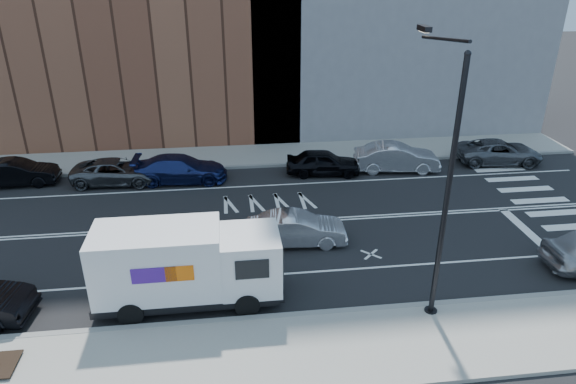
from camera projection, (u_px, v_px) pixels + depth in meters
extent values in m
plane|color=black|center=(226.00, 225.00, 23.84)|extent=(120.00, 120.00, 0.00)
cube|color=gray|center=(230.00, 358.00, 15.89)|extent=(44.00, 3.60, 0.15)
cube|color=gray|center=(224.00, 157.00, 31.74)|extent=(44.00, 3.60, 0.15)
cube|color=gray|center=(229.00, 321.00, 17.51)|extent=(44.00, 0.25, 0.17)
cube|color=gray|center=(225.00, 167.00, 30.11)|extent=(44.00, 0.25, 0.17)
cylinder|color=black|center=(447.00, 198.00, 16.07)|extent=(0.18, 0.18, 9.00)
cylinder|color=black|center=(430.00, 312.00, 17.92)|extent=(0.44, 0.44, 0.20)
sphere|color=black|center=(468.00, 54.00, 14.20)|extent=(0.20, 0.20, 0.20)
cylinder|color=black|center=(444.00, 39.00, 15.66)|extent=(0.11, 3.49, 0.48)
cube|color=black|center=(424.00, 28.00, 17.15)|extent=(0.25, 0.80, 0.18)
cube|color=#FFF2CC|center=(424.00, 31.00, 17.19)|extent=(0.18, 0.55, 0.03)
cube|color=black|center=(188.00, 290.00, 18.45)|extent=(6.41, 2.17, 0.31)
cube|color=silver|center=(251.00, 259.00, 18.22)|extent=(2.07, 2.22, 2.07)
cube|color=black|center=(280.00, 250.00, 18.21)|extent=(0.06, 1.91, 0.98)
cube|color=black|center=(252.00, 269.00, 17.08)|extent=(1.14, 0.04, 0.72)
cube|color=black|center=(249.00, 236.00, 19.11)|extent=(1.14, 0.04, 0.72)
cube|color=black|center=(279.00, 281.00, 18.77)|extent=(0.16, 2.07, 0.36)
cube|color=silver|center=(158.00, 260.00, 17.78)|extent=(4.34, 2.28, 2.38)
cube|color=#47198C|center=(154.00, 275.00, 16.67)|extent=(1.45, 0.02, 0.57)
cube|color=orange|center=(180.00, 274.00, 16.76)|extent=(0.93, 0.02, 0.57)
cube|color=#47198C|center=(161.00, 240.00, 18.76)|extent=(1.45, 0.02, 0.57)
cube|color=orange|center=(184.00, 238.00, 18.85)|extent=(0.93, 0.02, 0.57)
cylinder|color=black|center=(247.00, 304.00, 17.76)|extent=(0.87, 0.29, 0.87)
cylinder|color=black|center=(245.00, 271.00, 19.62)|extent=(0.87, 0.29, 0.87)
cylinder|color=black|center=(131.00, 313.00, 17.32)|extent=(0.87, 0.29, 0.87)
cylinder|color=black|center=(139.00, 278.00, 19.18)|extent=(0.87, 0.29, 0.87)
imported|color=black|center=(16.00, 173.00, 27.78)|extent=(4.34, 1.69, 1.41)
imported|color=#4A4C51|center=(117.00, 171.00, 28.05)|extent=(4.89, 2.47, 1.33)
imported|color=navy|center=(180.00, 169.00, 28.22)|extent=(5.17, 2.34, 1.47)
imported|color=black|center=(323.00, 162.00, 29.15)|extent=(4.36, 2.15, 1.43)
imported|color=#B9B9BE|center=(397.00, 157.00, 29.62)|extent=(4.99, 2.22, 1.59)
imported|color=#515359|center=(499.00, 152.00, 30.77)|extent=(5.25, 2.93, 1.39)
imported|color=silver|center=(297.00, 229.00, 22.09)|extent=(4.35, 1.72, 1.41)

